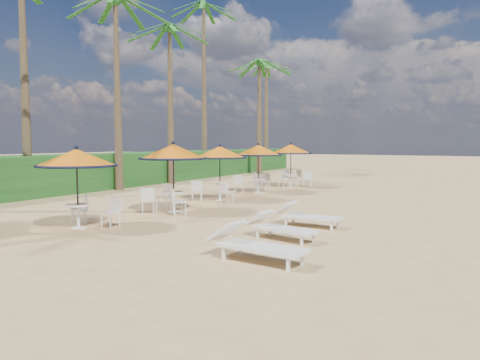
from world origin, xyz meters
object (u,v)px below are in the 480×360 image
at_px(station_1, 172,160).
at_px(lounger_mid, 279,226).
at_px(station_3, 258,156).
at_px(station_2, 219,157).
at_px(station_4, 292,154).
at_px(lounger_near, 253,243).
at_px(station_0, 79,165).
at_px(lounger_far, 305,215).

xyz_separation_m(station_1, lounger_mid, (5.03, -2.32, -1.47)).
relative_size(station_3, lounger_mid, 1.19).
distance_m(station_2, station_4, 6.96).
bearing_deg(lounger_near, station_0, 178.53).
bearing_deg(station_3, lounger_far, -54.65).
xyz_separation_m(station_0, station_1, (0.49, 3.62, 0.02)).
height_order(station_1, lounger_near, station_1).
bearing_deg(station_3, lounger_near, -63.83).
bearing_deg(station_1, lounger_mid, -24.79).
distance_m(station_2, station_3, 3.50).
relative_size(station_1, station_3, 1.03).
bearing_deg(station_4, lounger_near, -70.37).
bearing_deg(lounger_far, station_3, 128.52).
bearing_deg(lounger_far, lounger_mid, -84.99).
relative_size(station_3, station_4, 0.99).
bearing_deg(station_1, station_3, 91.98).
xyz_separation_m(station_1, station_2, (-0.27, 3.54, -0.00)).
bearing_deg(station_1, station_4, 89.53).
height_order(station_1, lounger_far, station_1).
bearing_deg(lounger_mid, station_2, 146.07).
relative_size(station_1, lounger_mid, 1.23).
relative_size(station_3, lounger_far, 1.19).
xyz_separation_m(station_3, lounger_mid, (5.27, -9.35, -1.42)).
xyz_separation_m(station_3, station_4, (0.33, 3.45, 0.02)).
bearing_deg(station_2, lounger_far, -36.31).
height_order(station_4, lounger_mid, station_4).
distance_m(lounger_near, lounger_far, 4.26).
relative_size(station_0, lounger_far, 1.17).
bearing_deg(station_3, lounger_mid, -60.60).
bearing_deg(lounger_near, station_4, 117.00).
relative_size(station_2, lounger_far, 1.18).
height_order(station_2, station_4, station_4).
bearing_deg(lounger_mid, station_4, 125.06).
height_order(station_1, station_3, station_1).
bearing_deg(lounger_far, station_1, 179.62).
bearing_deg(lounger_near, station_3, 123.54).
height_order(station_3, station_4, station_4).
xyz_separation_m(station_2, lounger_mid, (5.30, -5.86, -1.47)).
height_order(station_4, lounger_far, station_4).
bearing_deg(station_4, station_1, -90.47).
bearing_deg(station_0, lounger_near, -8.83).
bearing_deg(station_3, station_0, -91.34).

